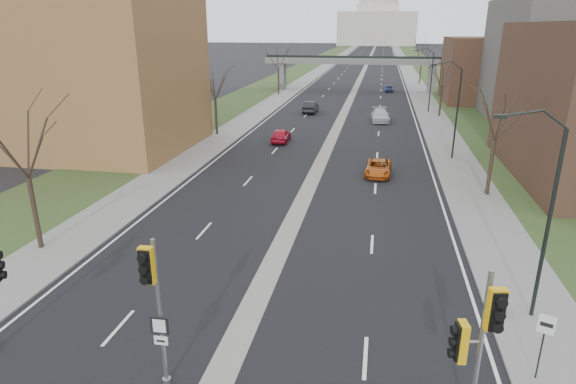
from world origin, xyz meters
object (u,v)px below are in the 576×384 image
(speed_limit_sign, at_px, (544,335))
(car_right_mid, at_px, (380,115))
(signal_pole_median, at_px, (153,291))
(car_left_far, at_px, (311,107))
(car_right_far, at_px, (389,88))
(signal_pole_right, at_px, (478,336))
(car_right_near, at_px, (378,168))
(car_left_near, at_px, (281,135))

(speed_limit_sign, relative_size, car_right_mid, 0.47)
(signal_pole_median, height_order, car_left_far, signal_pole_median)
(car_right_far, bearing_deg, signal_pole_right, -88.04)
(signal_pole_right, relative_size, car_right_mid, 1.04)
(car_right_near, relative_size, car_right_far, 1.21)
(car_right_mid, xyz_separation_m, car_right_far, (1.35, 30.54, -0.15))
(car_left_near, xyz_separation_m, car_right_far, (11.62, 44.33, -0.09))
(signal_pole_median, distance_m, car_left_far, 55.80)
(signal_pole_right, bearing_deg, speed_limit_sign, 36.63)
(signal_pole_median, distance_m, car_right_mid, 51.33)
(car_left_far, bearing_deg, car_right_near, 109.87)
(car_left_near, relative_size, car_right_far, 1.15)
(car_left_near, xyz_separation_m, car_right_near, (10.33, -10.31, -0.10))
(car_left_far, bearing_deg, car_left_near, 89.57)
(signal_pole_right, distance_m, speed_limit_sign, 4.60)
(speed_limit_sign, xyz_separation_m, car_right_far, (-4.42, 78.49, -1.23))
(speed_limit_sign, height_order, car_right_near, speed_limit_sign)
(car_left_near, bearing_deg, car_right_near, 133.42)
(speed_limit_sign, distance_m, car_left_near, 37.75)
(car_right_near, bearing_deg, car_left_near, 137.61)
(signal_pole_right, relative_size, car_right_near, 1.26)
(car_left_far, bearing_deg, signal_pole_right, 103.88)
(car_left_far, xyz_separation_m, car_right_mid, (9.76, -4.85, -0.02))
(car_right_mid, bearing_deg, signal_pole_right, -90.60)
(signal_pole_median, bearing_deg, car_left_far, 91.80)
(signal_pole_right, bearing_deg, car_right_mid, 82.46)
(signal_pole_median, bearing_deg, signal_pole_right, -2.97)
(car_right_near, bearing_deg, car_left_far, 111.30)
(signal_pole_right, height_order, car_right_near, signal_pole_right)
(signal_pole_median, height_order, car_right_near, signal_pole_median)
(signal_pole_median, height_order, car_right_far, signal_pole_median)
(car_left_near, distance_m, car_left_far, 18.65)
(car_right_far, bearing_deg, car_left_near, -103.82)
(signal_pole_right, bearing_deg, car_left_far, 91.96)
(signal_pole_right, relative_size, speed_limit_sign, 2.20)
(signal_pole_right, distance_m, car_right_near, 27.29)
(signal_pole_median, height_order, car_left_near, signal_pole_median)
(car_left_far, height_order, car_right_near, car_left_far)
(signal_pole_median, distance_m, car_right_near, 27.73)
(car_left_near, bearing_deg, signal_pole_median, 93.76)
(speed_limit_sign, bearing_deg, car_left_far, 127.05)
(car_right_near, bearing_deg, signal_pole_median, -101.81)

